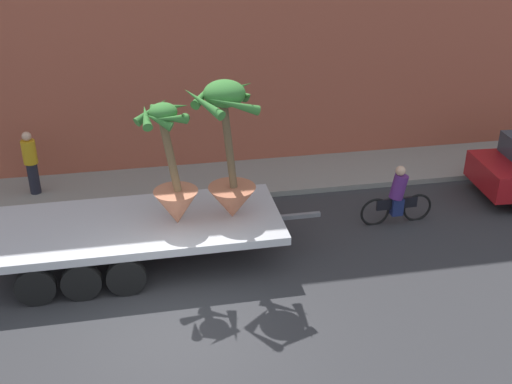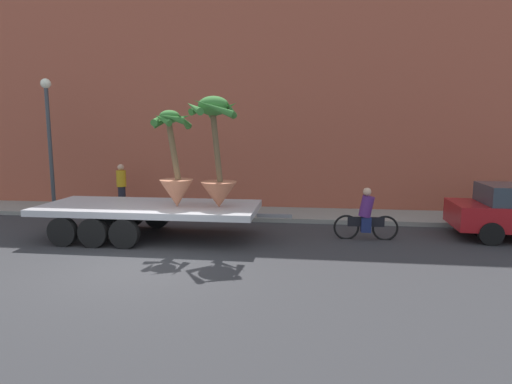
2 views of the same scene
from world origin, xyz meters
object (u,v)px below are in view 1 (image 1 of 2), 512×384
potted_palm_rear (173,180)px  cyclist (398,198)px  flatbed_trailer (124,231)px  pedestrian_near_gate (31,162)px  potted_palm_middle (229,158)px

potted_palm_rear → cyclist: potted_palm_rear is taller
flatbed_trailer → pedestrian_near_gate: (-2.32, 3.59, 0.26)m
potted_palm_middle → cyclist: 4.61m
potted_palm_rear → cyclist: 5.61m
flatbed_trailer → cyclist: (6.49, 0.58, -0.11)m
potted_palm_rear → potted_palm_middle: 1.25m
potted_palm_rear → pedestrian_near_gate: size_ratio=1.58×
potted_palm_middle → potted_palm_rear: bearing=-177.9°
potted_palm_rear → potted_palm_middle: (1.19, 0.04, 0.39)m
flatbed_trailer → pedestrian_near_gate: size_ratio=4.27×
flatbed_trailer → potted_palm_rear: 1.67m
flatbed_trailer → pedestrian_near_gate: bearing=122.9°
pedestrian_near_gate → potted_palm_rear: bearing=-48.1°
potted_palm_middle → cyclist: (4.20, 0.76, -1.73)m
flatbed_trailer → potted_palm_rear: potted_palm_rear is taller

